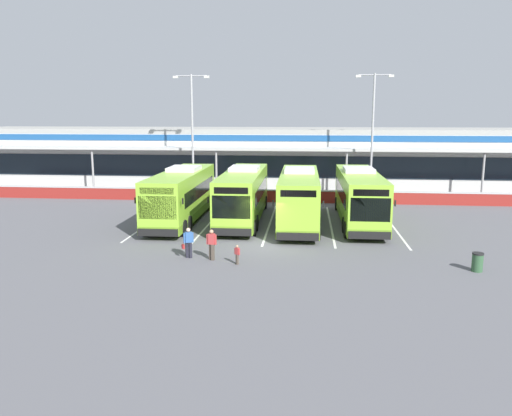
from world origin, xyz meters
name	(u,v)px	position (x,y,z in m)	size (l,w,h in m)	color
ground_plane	(263,244)	(0.00, 0.00, 0.00)	(200.00, 200.00, 0.00)	#56565B
terminal_building	(284,156)	(0.00, 26.91, 3.01)	(70.00, 13.00, 6.00)	silver
red_barrier_wall	(277,196)	(0.00, 14.50, 0.56)	(60.00, 0.40, 1.10)	maroon
coach_bus_leftmost	(182,196)	(-6.33, 6.15, 1.79)	(2.99, 12.17, 3.78)	#8CC633
coach_bus_left_centre	(243,196)	(-1.99, 6.72, 1.79)	(2.99, 12.17, 3.78)	#8CC633
coach_bus_centre	(299,198)	(2.00, 5.99, 1.79)	(2.99, 12.17, 3.78)	#8CC633
coach_bus_right_centre	(359,197)	(6.17, 6.71, 1.79)	(2.99, 12.17, 3.78)	#8CC633
bay_stripe_far_west	(154,220)	(-8.40, 6.00, 0.00)	(0.14, 13.00, 0.01)	silver
bay_stripe_west	(211,221)	(-4.20, 6.00, 0.00)	(0.14, 13.00, 0.01)	silver
bay_stripe_mid_west	(270,223)	(0.00, 6.00, 0.00)	(0.14, 13.00, 0.01)	silver
bay_stripe_centre	(330,224)	(4.20, 6.00, 0.00)	(0.14, 13.00, 0.01)	silver
bay_stripe_mid_east	(392,225)	(8.40, 6.00, 0.00)	(0.14, 13.00, 0.01)	silver
pedestrian_with_handbag	(188,242)	(-3.68, -3.15, 0.86)	(0.65, 0.43, 1.62)	black
pedestrian_in_dark_coat	(212,244)	(-2.38, -3.40, 0.87)	(0.54, 0.34, 1.62)	#4C4238
pedestrian_child	(237,254)	(-0.94, -4.07, 0.54)	(0.31, 0.26, 1.00)	#4C4238
lamp_post_west	(192,128)	(-7.88, 16.75, 6.29)	(3.24, 0.28, 11.00)	#9E9EA3
lamp_post_centre	(373,128)	(8.20, 17.21, 6.29)	(3.24, 0.28, 11.00)	#9E9EA3
litter_bin	(477,262)	(10.80, -4.06, 0.47)	(0.54, 0.54, 0.93)	#2D5133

